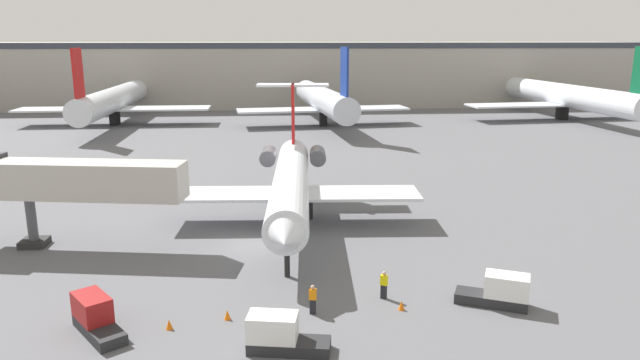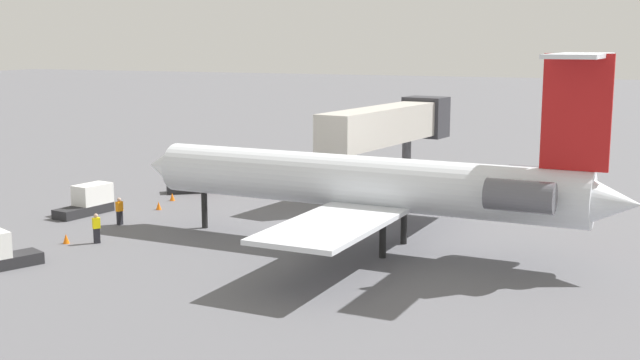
# 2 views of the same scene
# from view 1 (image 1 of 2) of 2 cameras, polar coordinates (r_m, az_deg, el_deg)

# --- Properties ---
(ground_plane) EXTENTS (400.00, 400.00, 0.10)m
(ground_plane) POSITION_cam_1_polar(r_m,az_deg,el_deg) (43.36, -6.39, -6.37)
(ground_plane) COLOR #5B5B60
(regional_jet) EXTENTS (21.04, 28.41, 10.56)m
(regional_jet) POSITION_cam_1_polar(r_m,az_deg,el_deg) (46.87, -2.87, 0.00)
(regional_jet) COLOR silver
(regional_jet) RESTS_ON ground_plane
(jet_bridge) EXTENTS (16.29, 5.42, 6.67)m
(jet_bridge) POSITION_cam_1_polar(r_m,az_deg,el_deg) (45.16, -24.29, -0.07)
(jet_bridge) COLOR #B7B2A8
(jet_bridge) RESTS_ON ground_plane
(ground_crew_marshaller) EXTENTS (0.45, 0.34, 1.69)m
(ground_crew_marshaller) POSITION_cam_1_polar(r_m,az_deg,el_deg) (32.58, -0.71, -11.62)
(ground_crew_marshaller) COLOR black
(ground_crew_marshaller) RESTS_ON ground_plane
(ground_crew_loader) EXTENTS (0.48, 0.44, 1.69)m
(ground_crew_loader) POSITION_cam_1_polar(r_m,az_deg,el_deg) (34.53, 6.29, -10.18)
(ground_crew_loader) COLOR black
(ground_crew_loader) RESTS_ON ground_plane
(baggage_tug_lead) EXTENTS (4.22, 2.92, 1.90)m
(baggage_tug_lead) POSITION_cam_1_polar(r_m,az_deg,el_deg) (35.02, 17.24, -10.43)
(baggage_tug_lead) COLOR #262628
(baggage_tug_lead) RESTS_ON ground_plane
(baggage_tug_trailing) EXTENTS (3.49, 4.05, 1.90)m
(baggage_tug_trailing) POSITION_cam_1_polar(r_m,az_deg,el_deg) (32.89, -21.20, -12.40)
(baggage_tug_trailing) COLOR #262628
(baggage_tug_trailing) RESTS_ON ground_plane
(baggage_tug_spare) EXTENTS (4.18, 2.06, 1.90)m
(baggage_tug_spare) POSITION_cam_1_polar(r_m,az_deg,el_deg) (29.15, -3.97, -14.95)
(baggage_tug_spare) COLOR #262628
(baggage_tug_spare) RESTS_ON ground_plane
(traffic_cone_near) EXTENTS (0.36, 0.36, 0.55)m
(traffic_cone_near) POSITION_cam_1_polar(r_m,az_deg,el_deg) (32.60, -9.08, -12.92)
(traffic_cone_near) COLOR orange
(traffic_cone_near) RESTS_ON ground_plane
(traffic_cone_mid) EXTENTS (0.36, 0.36, 0.55)m
(traffic_cone_mid) POSITION_cam_1_polar(r_m,az_deg,el_deg) (32.24, -14.58, -13.54)
(traffic_cone_mid) COLOR orange
(traffic_cone_mid) RESTS_ON ground_plane
(traffic_cone_far) EXTENTS (0.36, 0.36, 0.55)m
(traffic_cone_far) POSITION_cam_1_polar(r_m,az_deg,el_deg) (33.55, 8.00, -12.08)
(traffic_cone_far) COLOR orange
(traffic_cone_far) RESTS_ON ground_plane
(terminal_building) EXTENTS (169.16, 25.44, 13.82)m
(terminal_building) POSITION_cam_1_polar(r_m,az_deg,el_deg) (135.44, -5.32, 10.40)
(terminal_building) COLOR #9E998E
(terminal_building) RESTS_ON ground_plane
(parked_airliner_west_mid) EXTENTS (32.85, 39.09, 13.44)m
(parked_airliner_west_mid) POSITION_cam_1_polar(r_m,az_deg,el_deg) (107.42, -19.66, 7.39)
(parked_airliner_west_mid) COLOR silver
(parked_airliner_west_mid) RESTS_ON ground_plane
(parked_airliner_centre) EXTENTS (30.04, 35.43, 13.55)m
(parked_airliner_centre) POSITION_cam_1_polar(r_m,az_deg,el_deg) (100.69, 0.34, 7.84)
(parked_airliner_centre) COLOR silver
(parked_airliner_centre) RESTS_ON ground_plane
(parked_airliner_east_mid) EXTENTS (36.86, 43.61, 13.56)m
(parked_airliner_east_mid) POSITION_cam_1_polar(r_m,az_deg,el_deg) (117.56, 22.85, 7.63)
(parked_airliner_east_mid) COLOR silver
(parked_airliner_east_mid) RESTS_ON ground_plane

